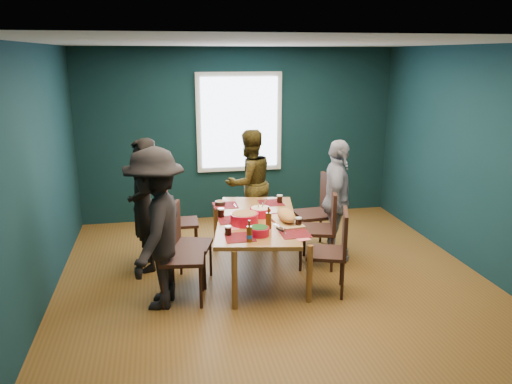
# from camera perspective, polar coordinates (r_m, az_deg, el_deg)

# --- Properties ---
(room) EXTENTS (5.01, 5.01, 2.71)m
(room) POSITION_cam_1_polar(r_m,az_deg,el_deg) (5.81, 1.55, 3.42)
(room) COLOR brown
(room) RESTS_ON ground
(dining_table) EXTENTS (1.23, 1.97, 0.70)m
(dining_table) POSITION_cam_1_polar(r_m,az_deg,el_deg) (5.97, 0.12, -3.63)
(dining_table) COLOR brown
(dining_table) RESTS_ON floor
(chair_left_far) EXTENTS (0.42, 0.42, 0.91)m
(chair_left_far) POSITION_cam_1_polar(r_m,az_deg,el_deg) (6.62, -9.23, -2.77)
(chair_left_far) COLOR black
(chair_left_far) RESTS_ON floor
(chair_left_mid) EXTENTS (0.53, 0.53, 0.94)m
(chair_left_mid) POSITION_cam_1_polar(r_m,az_deg,el_deg) (5.82, -8.27, -5.16)
(chair_left_mid) COLOR black
(chair_left_mid) RESTS_ON floor
(chair_left_near) EXTENTS (0.51, 0.51, 1.02)m
(chair_left_near) POSITION_cam_1_polar(r_m,az_deg,el_deg) (5.38, -9.53, -6.49)
(chair_left_near) COLOR black
(chair_left_near) RESTS_ON floor
(chair_right_far) EXTENTS (0.50, 0.50, 1.03)m
(chair_right_far) POSITION_cam_1_polar(r_m,az_deg,el_deg) (6.79, 7.36, -1.65)
(chair_right_far) COLOR black
(chair_right_far) RESTS_ON floor
(chair_right_mid) EXTENTS (0.55, 0.55, 0.98)m
(chair_right_mid) POSITION_cam_1_polar(r_m,az_deg,el_deg) (6.24, 7.80, -3.48)
(chair_right_mid) COLOR black
(chair_right_mid) RESTS_ON floor
(chair_right_near) EXTENTS (0.55, 0.55, 0.95)m
(chair_right_near) POSITION_cam_1_polar(r_m,az_deg,el_deg) (5.57, 8.98, -6.06)
(chair_right_near) COLOR black
(chair_right_near) RESTS_ON floor
(person_far_left) EXTENTS (0.51, 0.67, 1.63)m
(person_far_left) POSITION_cam_1_polar(r_m,az_deg,el_deg) (6.20, -12.66, -1.48)
(person_far_left) COLOR black
(person_far_left) RESTS_ON floor
(person_back) EXTENTS (0.93, 0.83, 1.56)m
(person_back) POSITION_cam_1_polar(r_m,az_deg,el_deg) (7.23, -0.77, 1.03)
(person_back) COLOR black
(person_back) RESTS_ON floor
(person_right) EXTENTS (0.66, 0.99, 1.56)m
(person_right) POSITION_cam_1_polar(r_m,az_deg,el_deg) (6.45, 9.21, -0.95)
(person_right) COLOR white
(person_right) RESTS_ON floor
(person_near_left) EXTENTS (0.91, 1.23, 1.70)m
(person_near_left) POSITION_cam_1_polar(r_m,az_deg,el_deg) (5.24, -11.34, -4.17)
(person_near_left) COLOR black
(person_near_left) RESTS_ON floor
(bowl_salad) EXTENTS (0.32, 0.32, 0.13)m
(bowl_salad) POSITION_cam_1_polar(r_m,az_deg,el_deg) (5.73, -1.34, -3.01)
(bowl_salad) COLOR red
(bowl_salad) RESTS_ON dining_table
(bowl_dumpling) EXTENTS (0.26, 0.26, 0.24)m
(bowl_dumpling) POSITION_cam_1_polar(r_m,az_deg,el_deg) (6.01, 0.50, -2.24)
(bowl_dumpling) COLOR red
(bowl_dumpling) RESTS_ON dining_table
(bowl_herbs) EXTENTS (0.22, 0.22, 0.10)m
(bowl_herbs) POSITION_cam_1_polar(r_m,az_deg,el_deg) (5.38, 0.35, -4.45)
(bowl_herbs) COLOR red
(bowl_herbs) RESTS_ON dining_table
(cutting_board) EXTENTS (0.35, 0.67, 0.15)m
(cutting_board) POSITION_cam_1_polar(r_m,az_deg,el_deg) (5.80, 3.47, -2.85)
(cutting_board) COLOR tan
(cutting_board) RESTS_ON dining_table
(small_bowl) EXTENTS (0.14, 0.14, 0.06)m
(small_bowl) POSITION_cam_1_polar(r_m,az_deg,el_deg) (6.46, -4.11, -1.26)
(small_bowl) COLOR black
(small_bowl) RESTS_ON dining_table
(beer_bottle_a) EXTENTS (0.06, 0.06, 0.23)m
(beer_bottle_a) POSITION_cam_1_polar(r_m,az_deg,el_deg) (5.20, -0.76, -4.82)
(beer_bottle_a) COLOR #4C2D0D
(beer_bottle_a) RESTS_ON dining_table
(beer_bottle_b) EXTENTS (0.07, 0.07, 0.26)m
(beer_bottle_b) POSITION_cam_1_polar(r_m,az_deg,el_deg) (5.58, 1.46, -3.22)
(beer_bottle_b) COLOR #4C2D0D
(beer_bottle_b) RESTS_ON dining_table
(cola_glass_a) EXTENTS (0.08, 0.08, 0.10)m
(cola_glass_a) POSITION_cam_1_polar(r_m,az_deg,el_deg) (5.39, -3.21, -4.38)
(cola_glass_a) COLOR black
(cola_glass_a) RESTS_ON dining_table
(cola_glass_b) EXTENTS (0.08, 0.08, 0.10)m
(cola_glass_b) POSITION_cam_1_polar(r_m,az_deg,el_deg) (5.68, 4.88, -3.38)
(cola_glass_b) COLOR black
(cola_glass_b) RESTS_ON dining_table
(cola_glass_c) EXTENTS (0.08, 0.08, 0.11)m
(cola_glass_c) POSITION_cam_1_polar(r_m,az_deg,el_deg) (6.55, 2.73, -0.75)
(cola_glass_c) COLOR black
(cola_glass_c) RESTS_ON dining_table
(cola_glass_d) EXTENTS (0.08, 0.08, 0.11)m
(cola_glass_d) POSITION_cam_1_polar(r_m,az_deg,el_deg) (5.98, -4.01, -2.33)
(cola_glass_d) COLOR black
(cola_glass_d) RESTS_ON dining_table
(napkin_a) EXTENTS (0.22, 0.22, 0.00)m
(napkin_a) POSITION_cam_1_polar(r_m,az_deg,el_deg) (6.08, 3.42, -2.60)
(napkin_a) COLOR #FF6B77
(napkin_a) RESTS_ON dining_table
(napkin_b) EXTENTS (0.13, 0.13, 0.00)m
(napkin_b) POSITION_cam_1_polar(r_m,az_deg,el_deg) (5.62, -2.61, -4.16)
(napkin_b) COLOR #FF6B77
(napkin_b) RESTS_ON dining_table
(napkin_c) EXTENTS (0.16, 0.16, 0.00)m
(napkin_c) POSITION_cam_1_polar(r_m,az_deg,el_deg) (5.33, 5.33, -5.30)
(napkin_c) COLOR #FF6B77
(napkin_c) RESTS_ON dining_table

